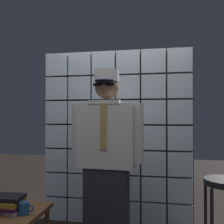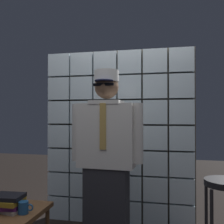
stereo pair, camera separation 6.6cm
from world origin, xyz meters
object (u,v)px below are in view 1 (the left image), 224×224
object	(u,v)px
side_table	(10,219)
coffee_mug	(24,208)
standing_person	(107,159)
book_stack	(7,204)

from	to	relation	value
side_table	coffee_mug	distance (m)	0.20
side_table	standing_person	bearing A→B (deg)	29.09
coffee_mug	standing_person	bearing A→B (deg)	38.45
coffee_mug	side_table	bearing A→B (deg)	161.31
book_stack	coffee_mug	size ratio (longest dim) A/B	2.21
standing_person	side_table	xyz separation A→B (m)	(-0.72, -0.40, -0.44)
standing_person	coffee_mug	world-z (taller)	standing_person
standing_person	book_stack	distance (m)	0.89
book_stack	side_table	bearing A→B (deg)	77.98
side_table	book_stack	xyz separation A→B (m)	(-0.01, -0.03, 0.14)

